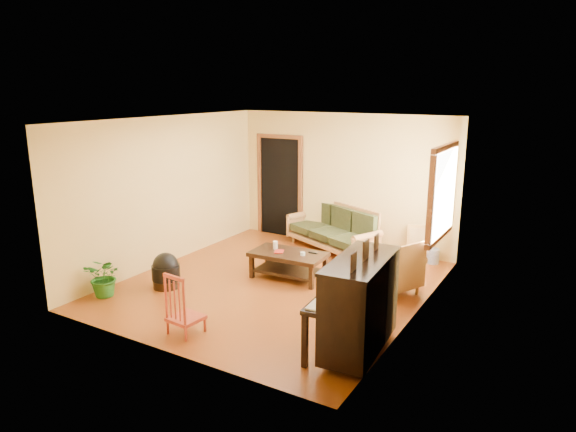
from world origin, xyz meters
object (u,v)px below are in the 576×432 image
Objects in this scene: armchair at (390,266)px; potted_plant at (105,277)px; piano at (360,307)px; footstool at (166,275)px; red_chair at (185,303)px; ceramic_crock at (433,256)px; sofa at (332,228)px; coffee_table at (288,265)px.

armchair is 1.39× the size of potted_plant.
piano is 3.04× the size of footstool.
red_chair is 3.06× the size of ceramic_crock.
piano is 4.95× the size of ceramic_crock.
sofa is 3.37m from footstool.
footstool is 0.53× the size of red_chair.
piano is 1.62× the size of red_chair.
piano reaches higher than coffee_table.
potted_plant is (-3.63, -2.30, -0.12)m from armchair.
sofa is 3.98m from piano.
red_chair reaches higher than coffee_table.
piano is 2.15× the size of potted_plant.
potted_plant is at bearing 176.16° from red_chair.
coffee_table is at bearing 91.99° from red_chair.
potted_plant is at bearing -122.66° from armchair.
coffee_table is at bearing -146.34° from armchair.
piano is (1.97, -1.70, 0.37)m from coffee_table.
potted_plant is at bearing -126.50° from footstool.
footstool is 1.63× the size of ceramic_crock.
red_chair is 4.75m from ceramic_crock.
footstool is 4.66m from ceramic_crock.
ceramic_crock is at bearing 107.74° from armchair.
ceramic_crock is at bearing 30.23° from sofa.
armchair reaches higher than coffee_table.
footstool is (-1.40, -3.05, -0.22)m from sofa.
red_chair is at bearing -67.71° from sofa.
sofa is 1.66× the size of coffee_table.
ceramic_crock is at bearing 87.50° from piano.
footstool reaches higher than ceramic_crock.
armchair reaches higher than red_chair.
coffee_table is at bearing -133.69° from ceramic_crock.
ceramic_crock is at bearing 46.09° from potted_plant.
sofa is at bearing 94.10° from red_chair.
footstool is at bearing -135.34° from ceramic_crock.
ceramic_crock is (3.31, 3.27, -0.07)m from footstool.
footstool is at bearing 147.46° from red_chair.
red_chair is (-0.14, -2.35, 0.19)m from coffee_table.
sofa is at bearing 62.81° from potted_plant.
sofa reaches higher than red_chair.
coffee_table is at bearing 134.99° from piano.
sofa is 4.59× the size of footstool.
coffee_table is 1.40× the size of armchair.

